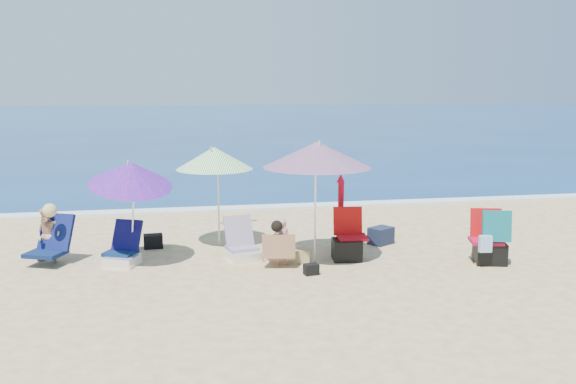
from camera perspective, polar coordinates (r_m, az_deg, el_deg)
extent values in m
plane|color=#D8BC84|center=(9.70, 2.83, -7.37)|extent=(120.00, 120.00, 0.00)
cube|color=navy|center=(54.14, -8.15, 6.73)|extent=(120.00, 80.00, 0.12)
cube|color=white|center=(14.56, -1.74, -1.41)|extent=(120.00, 0.50, 0.04)
cylinder|color=white|center=(10.05, 2.58, -1.25)|extent=(0.04, 0.04, 1.87)
cone|color=#EA1F3E|center=(9.81, 2.76, 3.55)|extent=(2.21, 2.21, 0.42)
cylinder|color=white|center=(9.67, 2.98, 4.58)|extent=(0.03, 0.03, 0.11)
cylinder|color=silver|center=(11.11, -6.57, -0.70)|extent=(0.04, 0.04, 1.69)
cone|color=green|center=(10.90, -6.97, 3.19)|extent=(1.75, 1.75, 0.40)
cylinder|color=silver|center=(10.76, -7.27, 4.05)|extent=(0.03, 0.03, 0.11)
cylinder|color=silver|center=(10.30, -14.40, -2.20)|extent=(0.17, 0.39, 1.51)
cone|color=#A51794|center=(9.98, -14.58, 1.68)|extent=(1.74, 1.77, 0.70)
cylinder|color=silver|center=(9.91, -14.87, 2.62)|extent=(0.04, 0.06, 0.11)
cylinder|color=#A00B1A|center=(10.76, 4.99, -2.20)|extent=(0.12, 0.12, 1.26)
cone|color=red|center=(10.58, 4.99, 1.34)|extent=(0.16, 0.16, 0.16)
cube|color=#0B1E40|center=(10.41, -15.50, -5.54)|extent=(0.60, 0.57, 0.06)
cube|color=#0C0C43|center=(10.48, -14.92, -3.96)|extent=(0.55, 0.44, 0.51)
cube|color=white|center=(10.29, -15.38, -6.26)|extent=(0.63, 0.60, 0.15)
cube|color=#D1724A|center=(10.33, -4.36, -5.30)|extent=(0.56, 0.52, 0.06)
cube|color=#CB6347|center=(10.44, -4.68, -3.67)|extent=(0.53, 0.38, 0.51)
cube|color=white|center=(10.24, -4.12, -5.99)|extent=(0.59, 0.54, 0.15)
cube|color=#AE0C14|center=(10.30, 6.08, -4.26)|extent=(0.53, 0.49, 0.05)
cube|color=#B20E0C|center=(10.40, 5.65, -2.73)|extent=(0.50, 0.19, 0.49)
cube|color=black|center=(10.26, 5.56, -5.42)|extent=(0.52, 0.47, 0.35)
cube|color=#AF0C2E|center=(10.48, 18.16, -4.41)|extent=(0.60, 0.56, 0.05)
cube|color=#B50C0F|center=(10.64, 18.15, -2.81)|extent=(0.52, 0.27, 0.50)
cube|color=black|center=(10.56, 18.48, -5.43)|extent=(0.58, 0.54, 0.36)
cube|color=#096F7A|center=(10.27, 19.08, -3.05)|extent=(0.47, 0.27, 0.51)
cube|color=#8AB8DD|center=(10.18, 18.11, -4.67)|extent=(0.20, 0.11, 0.27)
imported|color=tan|center=(9.89, -0.57, -4.70)|extent=(0.31, 0.23, 0.77)
cube|color=#390E63|center=(9.95, -0.73, -5.99)|extent=(0.48, 0.44, 0.05)
cube|color=#521073|center=(9.70, -0.89, -5.15)|extent=(0.55, 0.27, 0.39)
sphere|color=black|center=(9.66, -1.06, -3.24)|extent=(0.19, 0.19, 0.19)
imported|color=tan|center=(10.74, -21.68, -3.81)|extent=(0.55, 0.50, 0.93)
cube|color=#0B1A40|center=(10.64, -21.88, -5.40)|extent=(0.71, 0.67, 0.07)
cube|color=#0D174D|center=(10.72, -21.01, -3.55)|extent=(0.64, 0.52, 0.60)
sphere|color=tan|center=(10.43, -21.53, -1.62)|extent=(0.22, 0.22, 0.22)
cube|color=black|center=(11.22, -12.59, -4.55)|extent=(0.35, 0.27, 0.25)
cube|color=#A08E5B|center=(10.06, 1.37, -6.05)|extent=(0.31, 0.27, 0.23)
cube|color=#182136|center=(11.34, 8.75, -4.09)|extent=(0.52, 0.49, 0.32)
cube|color=black|center=(9.45, 2.20, -7.29)|extent=(0.24, 0.19, 0.17)
cube|color=orange|center=(10.46, 17.71, -6.48)|extent=(0.21, 0.13, 0.03)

